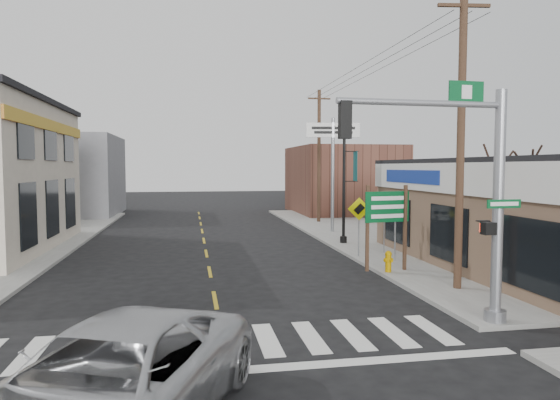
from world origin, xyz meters
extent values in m
plane|color=black|center=(0.00, 0.00, 0.00)|extent=(140.00, 140.00, 0.00)
cube|color=gray|center=(9.00, 13.00, 0.07)|extent=(6.00, 38.00, 0.13)
cube|color=gold|center=(0.00, 8.00, 0.01)|extent=(0.12, 56.00, 0.01)
cube|color=silver|center=(0.00, 0.40, 0.01)|extent=(11.00, 2.20, 0.01)
cube|color=brown|center=(12.00, 30.00, 2.80)|extent=(8.00, 10.00, 5.60)
cube|color=gray|center=(-11.00, 32.00, 3.20)|extent=(9.00, 10.00, 6.40)
imported|color=#B4B5B9|center=(-1.82, -3.31, 0.82)|extent=(4.80, 6.46, 1.63)
cylinder|color=gray|center=(6.64, 0.35, 2.94)|extent=(0.26, 0.26, 5.61)
cylinder|color=gray|center=(4.58, 0.35, 5.37)|extent=(4.12, 0.15, 0.15)
cube|color=black|center=(2.72, 0.35, 4.95)|extent=(0.26, 0.21, 0.84)
cube|color=#074921|center=(6.64, 0.13, 3.03)|extent=(0.89, 0.04, 0.21)
cube|color=#074921|center=(5.70, 0.35, 5.65)|extent=(0.89, 0.05, 0.51)
cube|color=black|center=(6.39, 0.30, 2.42)|extent=(0.30, 0.24, 0.30)
cube|color=#4B3222|center=(5.60, 6.50, 1.69)|extent=(0.11, 0.11, 3.11)
cube|color=#4B3222|center=(7.04, 6.50, 1.69)|extent=(0.11, 0.11, 3.11)
cube|color=#0F472B|center=(6.32, 6.44, 2.46)|extent=(1.78, 0.05, 1.11)
cylinder|color=#C28E00|center=(6.30, 6.23, 0.44)|extent=(0.22, 0.22, 0.62)
sphere|color=#C28E00|center=(6.30, 6.23, 0.78)|extent=(0.24, 0.24, 0.24)
cylinder|color=gray|center=(6.30, 9.45, 1.27)|extent=(0.05, 0.05, 2.28)
cube|color=#EEED00|center=(6.30, 9.42, 2.14)|extent=(0.97, 0.03, 0.97)
cylinder|color=black|center=(6.81, 13.19, 2.88)|extent=(0.15, 0.15, 5.49)
sphere|color=silver|center=(6.81, 13.19, 5.67)|extent=(0.30, 0.30, 0.30)
cube|color=#124A4B|center=(7.40, 13.19, 3.93)|extent=(0.02, 0.58, 1.48)
cylinder|color=gray|center=(7.48, 17.47, 3.43)|extent=(0.19, 0.19, 6.60)
cube|color=silver|center=(7.48, 17.47, 6.03)|extent=(3.11, 0.18, 0.82)
cylinder|color=black|center=(9.34, 3.68, 1.88)|extent=(0.22, 0.22, 3.49)
ellipsoid|color=#1D3B15|center=(9.32, 4.34, 0.64)|extent=(1.35, 1.35, 1.01)
ellipsoid|color=black|center=(9.15, 6.94, 0.52)|extent=(1.05, 1.05, 0.79)
cylinder|color=#412A1D|center=(7.50, 3.61, 4.74)|extent=(0.24, 0.24, 9.23)
cube|color=#412A1D|center=(7.50, 3.61, 8.76)|extent=(1.61, 0.10, 0.10)
cylinder|color=#432D1A|center=(8.05, 22.80, 4.64)|extent=(0.24, 0.24, 9.01)
cube|color=#432D1A|center=(8.05, 22.80, 8.56)|extent=(1.57, 0.10, 0.10)
camera|label=1|loc=(-0.68, -10.52, 3.90)|focal=32.00mm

